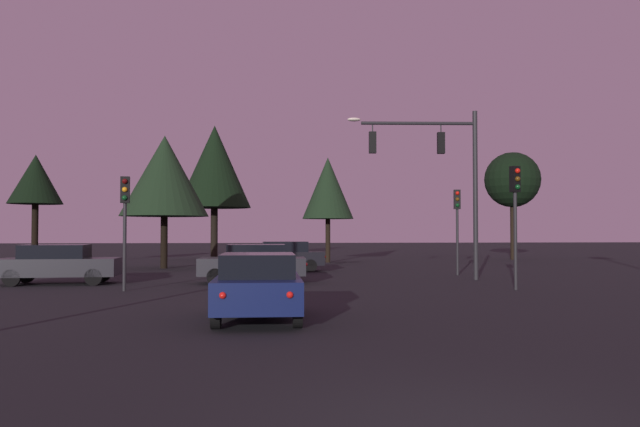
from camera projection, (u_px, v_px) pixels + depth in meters
The scene contains 14 objects.
ground_plane at pixel (303, 273), 30.69m from camera, with size 168.00×168.00×0.00m, color black.
traffic_signal_mast_arm at pixel (441, 165), 26.33m from camera, with size 5.49×0.64×7.12m.
traffic_light_corner_left at pixel (515, 202), 21.73m from camera, with size 0.36×0.38×4.30m.
traffic_light_corner_right at pixel (457, 214), 29.09m from camera, with size 0.34×0.37×3.98m.
traffic_light_median at pixel (125, 209), 21.30m from camera, with size 0.33×0.37×3.90m.
car_nearside_lane at pixel (258, 285), 14.30m from camera, with size 1.94×4.00×1.52m.
car_crossing_left at pixel (253, 263), 24.58m from camera, with size 4.25×1.99×1.52m.
car_crossing_right at pixel (58, 263), 24.07m from camera, with size 4.55×2.10×1.52m.
car_far_lane at pixel (283, 256), 31.86m from camera, with size 4.29×1.84×1.52m.
tree_behind_sign at pixel (36, 180), 37.22m from camera, with size 3.14×3.14×6.62m.
tree_left_far at pixel (328, 188), 41.34m from camera, with size 3.38×3.38×6.95m.
tree_center_horizon at pixel (214, 167), 45.69m from camera, with size 5.31×5.31×9.81m.
tree_right_cluster at pixel (165, 176), 34.62m from camera, with size 4.85×4.85×7.36m.
tree_lot_edge at pixel (512, 180), 45.50m from camera, with size 4.01×4.01×7.81m.
Camera 1 is at (-2.06, -6.21, 2.01)m, focal length 35.15 mm.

